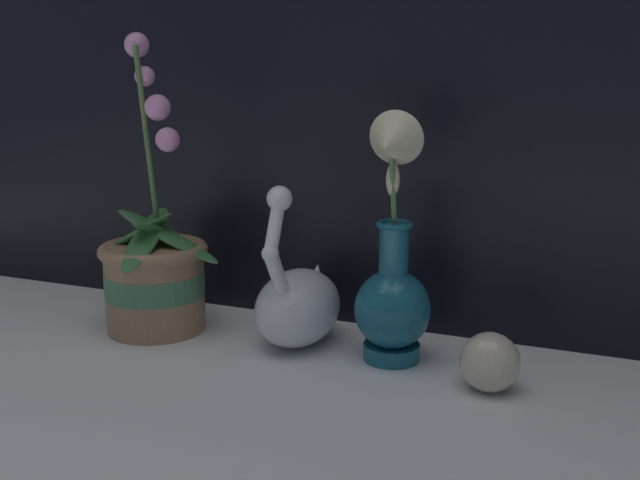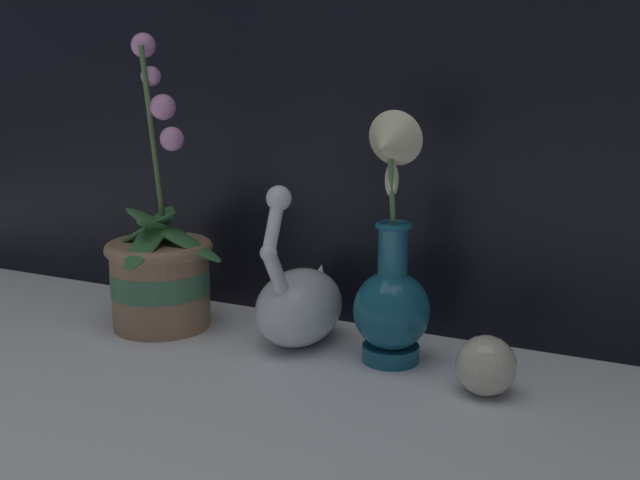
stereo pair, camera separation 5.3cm
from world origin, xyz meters
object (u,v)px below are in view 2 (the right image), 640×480
at_px(orchid_potted_plant, 160,270).
at_px(swan_figurine, 300,302).
at_px(blue_vase, 391,282).
at_px(glass_sphere, 486,366).

xyz_separation_m(orchid_potted_plant, swan_figurine, (0.22, 0.03, -0.03)).
xyz_separation_m(orchid_potted_plant, blue_vase, (0.36, 0.01, 0.02)).
bearing_deg(swan_figurine, orchid_potted_plant, -173.48).
xyz_separation_m(blue_vase, glass_sphere, (0.14, -0.05, -0.07)).
bearing_deg(blue_vase, glass_sphere, -18.58).
height_order(orchid_potted_plant, blue_vase, orchid_potted_plant).
bearing_deg(swan_figurine, glass_sphere, -12.10).
bearing_deg(orchid_potted_plant, blue_vase, 1.93).
relative_size(swan_figurine, glass_sphere, 3.22).
relative_size(orchid_potted_plant, blue_vase, 1.30).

